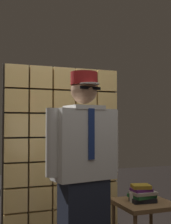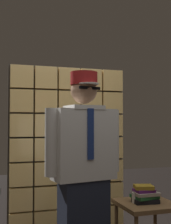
{
  "view_description": "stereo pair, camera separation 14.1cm",
  "coord_description": "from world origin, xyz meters",
  "px_view_note": "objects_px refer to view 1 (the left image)",
  "views": [
    {
      "loc": [
        -1.07,
        -2.15,
        1.3
      ],
      "look_at": [
        -0.16,
        0.3,
        1.41
      ],
      "focal_mm": 49.26,
      "sensor_mm": 36.0,
      "label": 1
    },
    {
      "loc": [
        -0.94,
        -2.2,
        1.3
      ],
      "look_at": [
        -0.16,
        0.3,
        1.41
      ],
      "focal_mm": 49.26,
      "sensor_mm": 36.0,
      "label": 2
    }
  ],
  "objects_px": {
    "standing_person": "(84,171)",
    "side_table": "(144,209)",
    "book_stack": "(142,194)",
    "coffee_mug": "(134,197)"
  },
  "relations": [
    {
      "from": "standing_person",
      "to": "coffee_mug",
      "type": "distance_m",
      "value": 0.69
    },
    {
      "from": "book_stack",
      "to": "coffee_mug",
      "type": "relative_size",
      "value": 1.96
    },
    {
      "from": "side_table",
      "to": "book_stack",
      "type": "height_order",
      "value": "book_stack"
    },
    {
      "from": "standing_person",
      "to": "book_stack",
      "type": "relative_size",
      "value": 7.06
    },
    {
      "from": "side_table",
      "to": "book_stack",
      "type": "relative_size",
      "value": 2.23
    },
    {
      "from": "book_stack",
      "to": "coffee_mug",
      "type": "bearing_deg",
      "value": 164.75
    },
    {
      "from": "book_stack",
      "to": "standing_person",
      "type": "bearing_deg",
      "value": -164.98
    },
    {
      "from": "standing_person",
      "to": "side_table",
      "type": "distance_m",
      "value": 0.83
    },
    {
      "from": "standing_person",
      "to": "side_table",
      "type": "relative_size",
      "value": 3.17
    },
    {
      "from": "book_stack",
      "to": "coffee_mug",
      "type": "xyz_separation_m",
      "value": [
        -0.08,
        0.02,
        -0.03
      ]
    }
  ]
}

